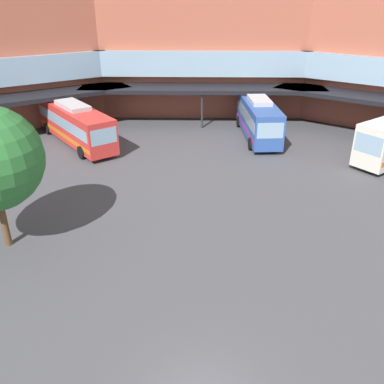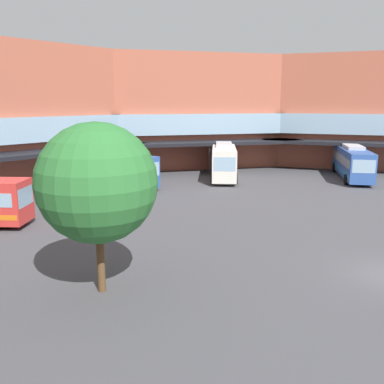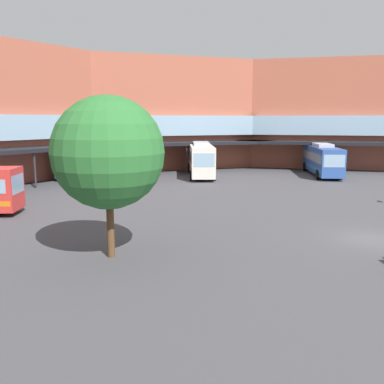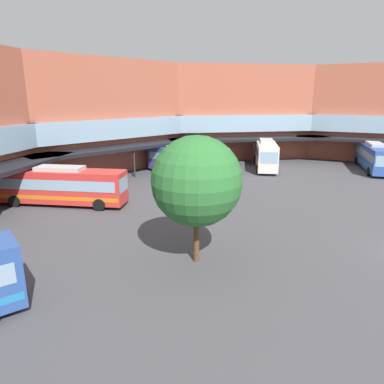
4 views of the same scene
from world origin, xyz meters
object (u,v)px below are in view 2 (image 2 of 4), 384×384
at_px(bus_3, 224,160).
at_px(plaza_tree, 97,183).
at_px(bus_5, 352,162).
at_px(bus_2, 115,169).

distance_m(bus_3, plaza_tree, 31.23).
distance_m(bus_5, plaza_tree, 37.36).
relative_size(bus_2, bus_3, 0.87).
distance_m(bus_2, bus_3, 12.78).
relative_size(bus_5, plaza_tree, 1.59).
bearing_deg(bus_2, bus_5, 47.94).
bearing_deg(bus_5, bus_3, -81.67).
height_order(bus_3, plaza_tree, plaza_tree).
xyz_separation_m(bus_2, bus_3, (9.76, -8.25, 0.13)).
height_order(bus_2, bus_5, bus_5).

